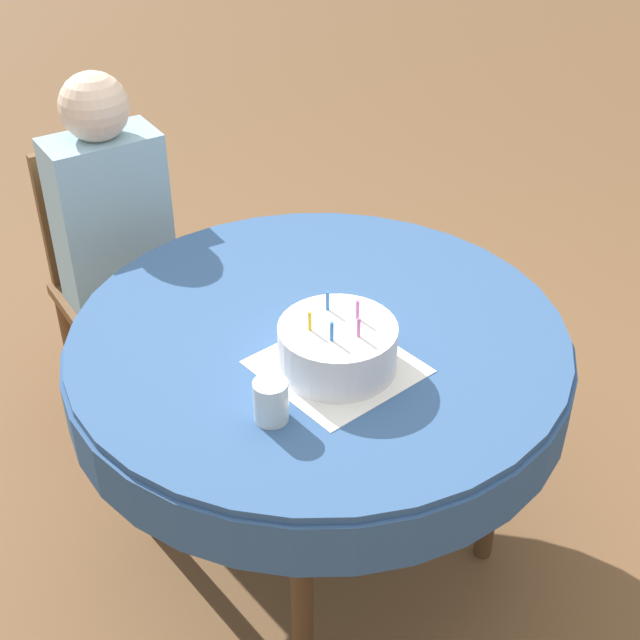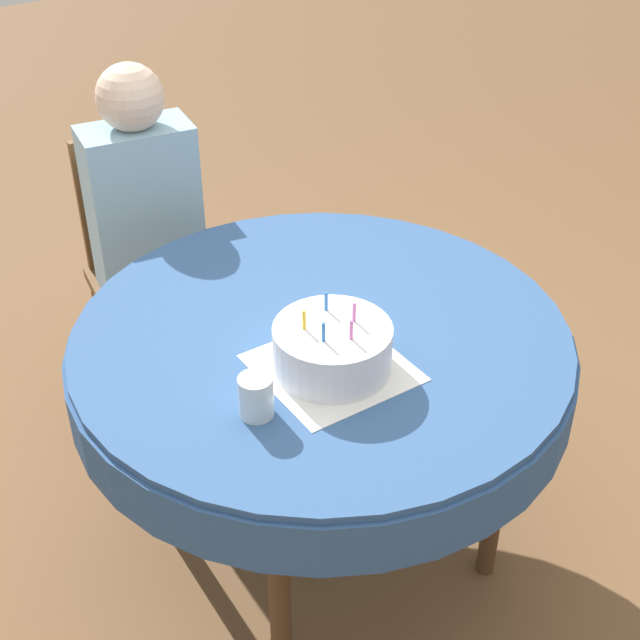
% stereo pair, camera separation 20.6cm
% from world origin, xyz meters
% --- Properties ---
extents(ground_plane, '(12.00, 12.00, 0.00)m').
position_xyz_m(ground_plane, '(0.00, 0.00, 0.00)').
color(ground_plane, brown).
extents(dining_table, '(1.22, 1.22, 0.75)m').
position_xyz_m(dining_table, '(0.00, 0.00, 0.67)').
color(dining_table, '#335689').
rests_on(dining_table, ground_plane).
extents(chair, '(0.42, 0.42, 0.90)m').
position_xyz_m(chair, '(-0.06, 0.95, 0.48)').
color(chair, brown).
rests_on(chair, ground_plane).
extents(person, '(0.35, 0.31, 1.17)m').
position_xyz_m(person, '(-0.07, 0.87, 0.70)').
color(person, beige).
rests_on(person, ground_plane).
extents(napkin, '(0.32, 0.32, 0.00)m').
position_xyz_m(napkin, '(-0.06, -0.14, 0.76)').
color(napkin, white).
rests_on(napkin, dining_table).
extents(birthday_cake, '(0.27, 0.27, 0.16)m').
position_xyz_m(birthday_cake, '(-0.06, -0.14, 0.81)').
color(birthday_cake, white).
rests_on(birthday_cake, dining_table).
extents(drinking_glass, '(0.08, 0.08, 0.10)m').
position_xyz_m(drinking_glass, '(-0.28, -0.18, 0.80)').
color(drinking_glass, silver).
rests_on(drinking_glass, dining_table).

